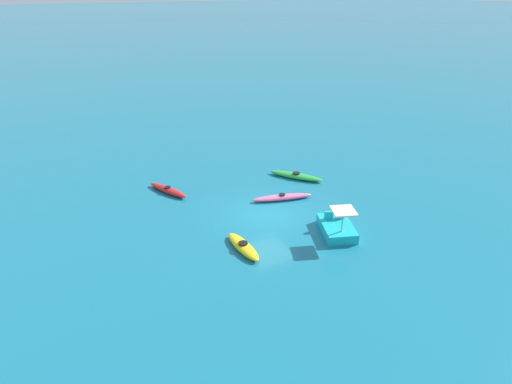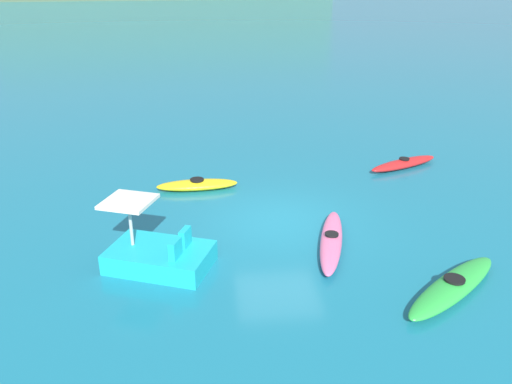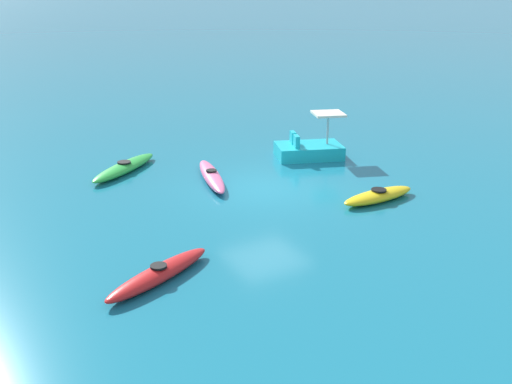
{
  "view_description": "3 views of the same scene",
  "coord_description": "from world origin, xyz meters",
  "views": [
    {
      "loc": [
        -17.2,
        9.81,
        11.3
      ],
      "look_at": [
        2.18,
        -0.4,
        0.32
      ],
      "focal_mm": 29.23,
      "sensor_mm": 36.0,
      "label": 1
    },
    {
      "loc": [
        -1.98,
        -13.2,
        6.49
      ],
      "look_at": [
        -0.58,
        0.85,
        0.59
      ],
      "focal_mm": 36.24,
      "sensor_mm": 36.0,
      "label": 2
    },
    {
      "loc": [
        9.13,
        15.01,
        6.2
      ],
      "look_at": [
        1.03,
        1.16,
        0.42
      ],
      "focal_mm": 40.97,
      "sensor_mm": 36.0,
      "label": 3
    }
  ],
  "objects": [
    {
      "name": "kayak_yellow",
      "position": [
        -2.35,
        2.67,
        0.16
      ],
      "size": [
        2.69,
        0.85,
        0.37
      ],
      "color": "yellow",
      "rests_on": "ground_plane"
    },
    {
      "name": "kayak_green",
      "position": [
        3.33,
        -3.95,
        0.16
      ],
      "size": [
        3.24,
        2.75,
        0.37
      ],
      "color": "green",
      "rests_on": "ground_plane"
    },
    {
      "name": "ground_plane",
      "position": [
        0.0,
        0.0,
        0.0
      ],
      "size": [
        600.0,
        600.0,
        0.0
      ],
      "primitive_type": "plane",
      "color": "#19728C"
    },
    {
      "name": "kayak_red",
      "position": [
        5.19,
        4.03,
        0.16
      ],
      "size": [
        3.03,
        1.8,
        0.37
      ],
      "color": "red",
      "rests_on": "ground_plane"
    },
    {
      "name": "pedal_boat_cyan",
      "position": [
        -3.22,
        -2.17,
        0.34
      ],
      "size": [
        2.78,
        2.26,
        1.68
      ],
      "color": "#19B7C6",
      "rests_on": "ground_plane"
    },
    {
      "name": "kayak_pink",
      "position": [
        1.14,
        -1.57,
        0.16
      ],
      "size": [
        1.51,
        3.55,
        0.37
      ],
      "color": "pink",
      "rests_on": "ground_plane"
    }
  ]
}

